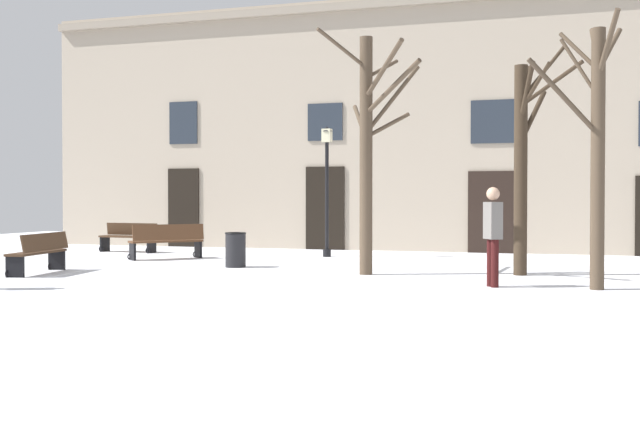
{
  "coord_description": "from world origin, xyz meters",
  "views": [
    {
      "loc": [
        4.73,
        -12.83,
        1.6
      ],
      "look_at": [
        0.0,
        2.07,
        1.28
      ],
      "focal_mm": 44.29,
      "sensor_mm": 36.0,
      "label": 1
    }
  ],
  "objects_px": {
    "litter_bin": "(236,250)",
    "streetlamp": "(327,177)",
    "bench_near_center_tree": "(39,252)",
    "tree_near_facade": "(368,144)",
    "bench_near_lamp": "(129,237)",
    "tree_center": "(596,142)",
    "person_near_bench": "(493,231)",
    "tree_left_of_center": "(523,157)",
    "bench_far_corner": "(167,241)"
  },
  "relations": [
    {
      "from": "tree_left_of_center",
      "to": "tree_center",
      "type": "relative_size",
      "value": 0.99
    },
    {
      "from": "streetlamp",
      "to": "bench_far_corner",
      "type": "height_order",
      "value": "streetlamp"
    },
    {
      "from": "litter_bin",
      "to": "bench_far_corner",
      "type": "xyz_separation_m",
      "value": [
        -2.67,
        1.65,
        0.07
      ]
    },
    {
      "from": "tree_center",
      "to": "streetlamp",
      "type": "xyz_separation_m",
      "value": [
        -6.69,
        5.85,
        -0.4
      ]
    },
    {
      "from": "bench_near_center_tree",
      "to": "streetlamp",
      "type": "bearing_deg",
      "value": 136.73
    },
    {
      "from": "tree_center",
      "to": "streetlamp",
      "type": "relative_size",
      "value": 1.35
    },
    {
      "from": "tree_near_facade",
      "to": "streetlamp",
      "type": "xyz_separation_m",
      "value": [
        -2.27,
        4.47,
        -0.55
      ]
    },
    {
      "from": "person_near_bench",
      "to": "litter_bin",
      "type": "bearing_deg",
      "value": 40.68
    },
    {
      "from": "litter_bin",
      "to": "tree_center",
      "type": "bearing_deg",
      "value": -15.57
    },
    {
      "from": "tree_center",
      "to": "person_near_bench",
      "type": "height_order",
      "value": "tree_center"
    },
    {
      "from": "tree_left_of_center",
      "to": "bench_far_corner",
      "type": "bearing_deg",
      "value": 170.08
    },
    {
      "from": "bench_near_lamp",
      "to": "streetlamp",
      "type": "bearing_deg",
      "value": 5.87
    },
    {
      "from": "litter_bin",
      "to": "bench_near_center_tree",
      "type": "xyz_separation_m",
      "value": [
        -3.33,
        -2.64,
        0.05
      ]
    },
    {
      "from": "streetlamp",
      "to": "tree_left_of_center",
      "type": "bearing_deg",
      "value": -34.2
    },
    {
      "from": "tree_near_facade",
      "to": "bench_near_lamp",
      "type": "bearing_deg",
      "value": 151.88
    },
    {
      "from": "tree_left_of_center",
      "to": "tree_center",
      "type": "xyz_separation_m",
      "value": [
        1.36,
        -2.23,
        0.13
      ]
    },
    {
      "from": "streetlamp",
      "to": "bench_near_center_tree",
      "type": "bearing_deg",
      "value": -124.76
    },
    {
      "from": "bench_far_corner",
      "to": "tree_near_facade",
      "type": "bearing_deg",
      "value": 110.81
    },
    {
      "from": "tree_center",
      "to": "bench_near_lamp",
      "type": "relative_size",
      "value": 2.56
    },
    {
      "from": "bench_near_lamp",
      "to": "bench_near_center_tree",
      "type": "xyz_separation_m",
      "value": [
        1.69,
        -6.33,
        0.0
      ]
    },
    {
      "from": "streetlamp",
      "to": "person_near_bench",
      "type": "bearing_deg",
      "value": -50.39
    },
    {
      "from": "tree_near_facade",
      "to": "bench_near_lamp",
      "type": "xyz_separation_m",
      "value": [
        -8.36,
        4.47,
        -2.26
      ]
    },
    {
      "from": "streetlamp",
      "to": "bench_near_center_tree",
      "type": "relative_size",
      "value": 1.85
    },
    {
      "from": "litter_bin",
      "to": "bench_near_lamp",
      "type": "relative_size",
      "value": 0.43
    },
    {
      "from": "tree_center",
      "to": "litter_bin",
      "type": "bearing_deg",
      "value": 164.43
    },
    {
      "from": "bench_far_corner",
      "to": "person_near_bench",
      "type": "distance_m",
      "value": 9.55
    },
    {
      "from": "tree_left_of_center",
      "to": "streetlamp",
      "type": "bearing_deg",
      "value": 145.8
    },
    {
      "from": "litter_bin",
      "to": "person_near_bench",
      "type": "bearing_deg",
      "value": -20.84
    },
    {
      "from": "streetlamp",
      "to": "person_near_bench",
      "type": "distance_m",
      "value": 7.85
    },
    {
      "from": "streetlamp",
      "to": "bench_near_center_tree",
      "type": "xyz_separation_m",
      "value": [
        -4.39,
        -6.33,
        -1.71
      ]
    },
    {
      "from": "tree_center",
      "to": "tree_left_of_center",
      "type": "bearing_deg",
      "value": 121.33
    },
    {
      "from": "bench_near_center_tree",
      "to": "litter_bin",
      "type": "bearing_deg",
      "value": 119.85
    },
    {
      "from": "bench_far_corner",
      "to": "litter_bin",
      "type": "bearing_deg",
      "value": 101.08
    },
    {
      "from": "tree_left_of_center",
      "to": "bench_near_lamp",
      "type": "distance_m",
      "value": 12.15
    },
    {
      "from": "tree_center",
      "to": "streetlamp",
      "type": "bearing_deg",
      "value": 138.82
    },
    {
      "from": "tree_near_facade",
      "to": "bench_near_center_tree",
      "type": "distance_m",
      "value": 7.28
    },
    {
      "from": "bench_near_lamp",
      "to": "tree_left_of_center",
      "type": "bearing_deg",
      "value": -11.73
    },
    {
      "from": "litter_bin",
      "to": "streetlamp",
      "type": "bearing_deg",
      "value": 73.98
    },
    {
      "from": "tree_center",
      "to": "person_near_bench",
      "type": "relative_size",
      "value": 2.65
    },
    {
      "from": "bench_near_lamp",
      "to": "person_near_bench",
      "type": "height_order",
      "value": "person_near_bench"
    },
    {
      "from": "tree_near_facade",
      "to": "bench_near_center_tree",
      "type": "bearing_deg",
      "value": -164.4
    },
    {
      "from": "bench_near_center_tree",
      "to": "person_near_bench",
      "type": "relative_size",
      "value": 1.06
    },
    {
      "from": "tree_near_facade",
      "to": "litter_bin",
      "type": "height_order",
      "value": "tree_near_facade"
    },
    {
      "from": "tree_near_facade",
      "to": "bench_near_center_tree",
      "type": "height_order",
      "value": "tree_near_facade"
    },
    {
      "from": "tree_center",
      "to": "person_near_bench",
      "type": "distance_m",
      "value": 2.34
    },
    {
      "from": "tree_near_facade",
      "to": "bench_near_lamp",
      "type": "height_order",
      "value": "tree_near_facade"
    },
    {
      "from": "bench_far_corner",
      "to": "person_near_bench",
      "type": "relative_size",
      "value": 0.97
    },
    {
      "from": "tree_near_facade",
      "to": "tree_center",
      "type": "xyz_separation_m",
      "value": [
        4.42,
        -1.38,
        -0.16
      ]
    },
    {
      "from": "bench_near_center_tree",
      "to": "person_near_bench",
      "type": "bearing_deg",
      "value": 83.63
    },
    {
      "from": "litter_bin",
      "to": "bench_near_lamp",
      "type": "height_order",
      "value": "bench_near_lamp"
    }
  ]
}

